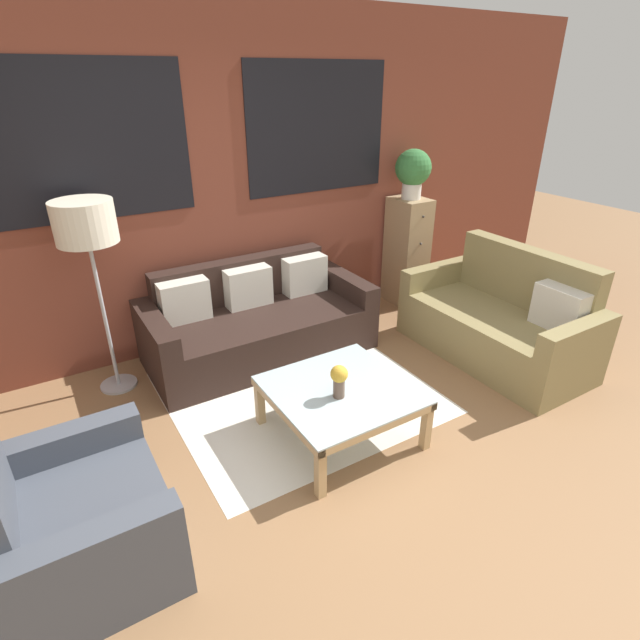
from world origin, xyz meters
The scene contains 11 objects.
ground_plane centered at (0.00, 0.00, 0.00)m, with size 16.00×16.00×0.00m, color #8E6642.
wall_back_brick centered at (0.00, 2.44, 1.41)m, with size 8.40×0.09×2.80m.
rug centered at (0.04, 1.21, 0.00)m, with size 1.89×1.76×0.00m.
couch_dark centered at (0.06, 1.95, 0.29)m, with size 1.91×0.88×0.78m.
settee_vintage centered at (1.82, 0.81, 0.31)m, with size 0.80×1.61×0.92m.
armchair_corner centered at (-1.63, 0.45, 0.28)m, with size 0.80×0.91×0.84m.
coffee_table centered at (0.04, 0.62, 0.32)m, with size 0.89×0.89×0.38m.
floor_lamp centered at (-1.13, 2.04, 1.28)m, with size 0.41×0.41×1.48m.
drawer_cabinet centered at (1.89, 2.16, 0.56)m, with size 0.32×0.42×1.11m.
potted_plant centered at (1.89, 2.16, 1.39)m, with size 0.35×0.35×0.48m.
flower_vase centered at (-0.02, 0.55, 0.51)m, with size 0.11×0.11×0.23m.
Camera 1 is at (-1.51, -1.65, 2.24)m, focal length 28.00 mm.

